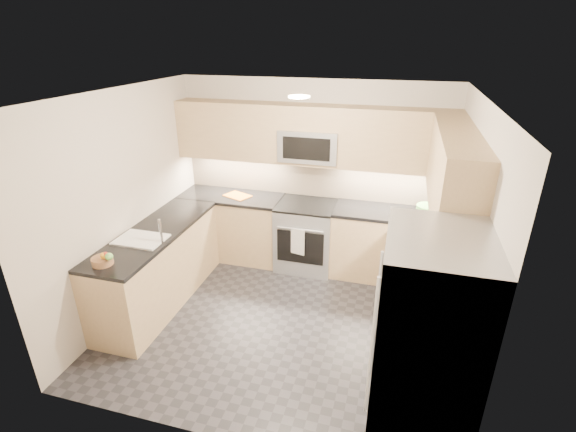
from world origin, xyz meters
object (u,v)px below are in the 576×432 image
(microwave, at_px, (310,145))
(cutting_board, at_px, (237,196))
(utensil_bowl, at_px, (427,211))
(fruit_basket, at_px, (102,261))
(gas_range, at_px, (306,236))
(refrigerator, at_px, (424,348))

(microwave, xyz_separation_m, cutting_board, (-0.99, -0.11, -0.75))
(utensil_bowl, relative_size, fruit_basket, 1.29)
(gas_range, relative_size, refrigerator, 0.51)
(microwave, relative_size, cutting_board, 2.19)
(utensil_bowl, distance_m, fruit_basket, 3.70)
(fruit_basket, bearing_deg, gas_range, 53.09)
(microwave, height_order, refrigerator, microwave)
(gas_range, bearing_deg, utensil_bowl, -1.20)
(refrigerator, bearing_deg, gas_range, 120.88)
(microwave, bearing_deg, refrigerator, -60.38)
(utensil_bowl, relative_size, cutting_board, 0.76)
(utensil_bowl, height_order, fruit_basket, utensil_bowl)
(microwave, bearing_deg, cutting_board, -173.62)
(refrigerator, relative_size, utensil_bowl, 6.87)
(gas_range, xyz_separation_m, utensil_bowl, (1.52, -0.03, 0.56))
(gas_range, xyz_separation_m, microwave, (0.00, 0.12, 1.24))
(cutting_board, xyz_separation_m, fruit_basket, (-0.57, -2.09, 0.03))
(microwave, xyz_separation_m, fruit_basket, (-1.56, -2.20, -0.72))
(refrigerator, distance_m, cutting_board, 3.45)
(utensil_bowl, xyz_separation_m, cutting_board, (-2.51, 0.05, -0.07))
(utensil_bowl, xyz_separation_m, fruit_basket, (-3.08, -2.04, -0.04))
(gas_range, relative_size, utensil_bowl, 3.48)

